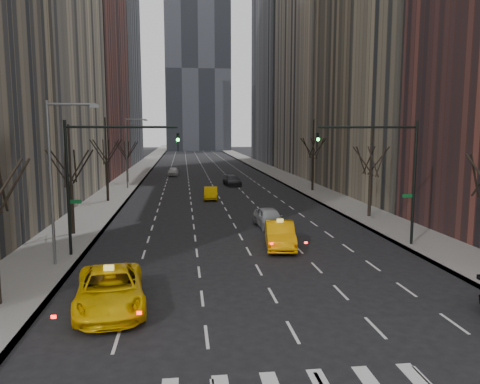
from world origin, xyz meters
name	(u,v)px	position (x,y,z in m)	size (l,w,h in m)	color
ground	(293,332)	(0.00, 0.00, 0.00)	(400.00, 400.00, 0.00)	black
sidewalk_left	(138,172)	(-12.25, 70.00, 0.07)	(4.50, 320.00, 0.15)	slate
sidewalk_right	(270,170)	(12.25, 70.00, 0.07)	(4.50, 320.00, 0.15)	slate
bld_left_far	(75,42)	(-21.50, 66.00, 22.00)	(14.00, 28.00, 44.00)	brown
bld_left_deep	(103,30)	(-21.50, 96.00, 30.00)	(14.00, 30.00, 60.00)	slate
bld_right_far	(331,28)	(21.50, 64.00, 25.00)	(14.00, 28.00, 50.00)	tan
bld_right_deep	(290,39)	(21.50, 95.00, 29.00)	(14.00, 30.00, 58.00)	slate
tree_lw_b	(71,184)	(-12.00, 18.00, 3.72)	(3.36, 3.50, 7.82)	black
tree_lw_c	(107,164)	(-12.00, 34.00, 4.04)	(3.36, 3.50, 8.74)	black
tree_lw_d	(127,159)	(-12.00, 52.00, 3.56)	(3.36, 3.50, 7.36)	black
tree_rw_b	(370,175)	(12.00, 22.00, 3.72)	(3.36, 3.50, 7.82)	black
tree_rw_c	(313,159)	(12.00, 40.00, 4.04)	(3.36, 3.50, 8.74)	black
traffic_mast_left	(96,166)	(-9.11, 12.00, 5.49)	(6.69, 0.39, 8.00)	black
traffic_mast_right	(390,163)	(9.11, 12.00, 5.49)	(6.69, 0.39, 8.00)	black
streetlight_near	(57,166)	(-10.84, 10.00, 5.62)	(2.83, 0.22, 9.00)	slate
streetlight_far	(129,146)	(-10.84, 45.00, 5.62)	(2.83, 0.22, 9.00)	slate
taxi_suv	(110,290)	(-7.17, 3.24, 0.84)	(2.80, 6.06, 1.69)	yellow
taxi_sedan	(280,235)	(2.14, 12.66, 0.84)	(1.78, 5.11, 1.68)	#FFA405
silver_sedan_ahead	(269,218)	(2.60, 18.95, 0.78)	(1.85, 4.59, 1.56)	#ACB0B5
far_taxi	(211,193)	(-1.02, 34.75, 0.68)	(1.44, 4.13, 1.36)	#F3B305
far_suv_grey	(232,181)	(2.67, 47.33, 0.69)	(1.94, 4.77, 1.38)	#302F35
far_car_white	(173,171)	(-5.68, 62.49, 0.73)	(1.73, 4.29, 1.46)	silver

